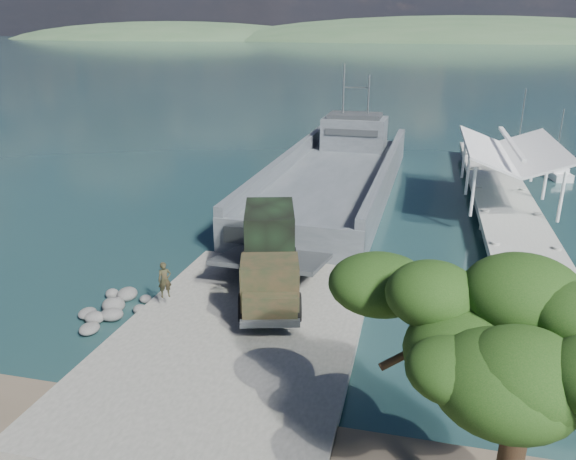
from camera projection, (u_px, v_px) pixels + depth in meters
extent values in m
plane|color=#1A3D40|center=(246.00, 328.00, 24.95)|extent=(1400.00, 1400.00, 0.00)
cube|color=slate|center=(239.00, 335.00, 23.95)|extent=(10.00, 18.00, 0.50)
cube|color=#9B9D93|center=(506.00, 208.00, 38.27)|extent=(4.00, 44.00, 0.50)
cube|color=#464E52|center=(334.00, 187.00, 45.30)|extent=(9.74, 29.60, 2.44)
cube|color=#464E52|center=(285.00, 162.00, 45.69)|extent=(1.53, 29.33, 1.27)
cube|color=#464E52|center=(387.00, 168.00, 43.67)|extent=(1.53, 29.33, 1.27)
cube|color=#464E52|center=(287.00, 245.00, 31.90)|extent=(8.81, 0.67, 2.54)
cube|color=#464E52|center=(354.00, 133.00, 53.25)|extent=(5.99, 4.10, 2.93)
cube|color=#313537|center=(355.00, 115.00, 52.68)|extent=(4.99, 3.28, 0.39)
cylinder|color=gray|center=(344.00, 91.00, 52.20)|extent=(0.16, 0.16, 4.89)
cylinder|color=gray|center=(368.00, 97.00, 51.79)|extent=(0.16, 0.16, 3.91)
cylinder|color=black|center=(244.00, 308.00, 24.37)|extent=(0.76, 1.35, 1.28)
cylinder|color=black|center=(296.00, 307.00, 24.44)|extent=(0.76, 1.35, 1.28)
cylinder|color=black|center=(247.00, 276.00, 27.52)|extent=(0.76, 1.35, 1.28)
cylinder|color=black|center=(293.00, 275.00, 27.59)|extent=(0.76, 1.35, 1.28)
cylinder|color=black|center=(248.00, 260.00, 29.38)|extent=(0.76, 1.35, 1.28)
cylinder|color=black|center=(292.00, 259.00, 29.44)|extent=(0.76, 1.35, 1.28)
cube|color=black|center=(270.00, 278.00, 26.95)|extent=(4.04, 7.81, 0.25)
cube|color=black|center=(270.00, 282.00, 24.09)|extent=(2.89, 2.55, 1.97)
cube|color=black|center=(270.00, 305.00, 23.15)|extent=(2.42, 1.45, 0.99)
cube|color=black|center=(270.00, 260.00, 28.13)|extent=(3.56, 5.02, 0.35)
cube|color=black|center=(270.00, 232.00, 27.83)|extent=(3.26, 4.24, 2.47)
cube|color=#313537|center=(270.00, 323.00, 22.89)|extent=(2.45, 0.88, 0.30)
imported|color=black|center=(165.00, 288.00, 25.79)|extent=(0.74, 0.69, 1.70)
cube|color=white|center=(554.00, 173.00, 50.46)|extent=(2.34, 5.21, 0.82)
cube|color=white|center=(559.00, 170.00, 49.41)|extent=(1.52, 1.67, 0.55)
cylinder|color=gray|center=(559.00, 140.00, 49.44)|extent=(0.09, 0.09, 5.49)
cube|color=white|center=(516.00, 159.00, 55.49)|extent=(1.76, 6.03, 0.99)
cube|color=white|center=(519.00, 155.00, 54.26)|extent=(1.54, 1.76, 0.66)
cylinder|color=gray|center=(521.00, 123.00, 54.27)|extent=(0.11, 0.11, 6.58)
ellipsoid|color=#16370F|center=(528.00, 358.00, 12.39)|extent=(5.76, 5.35, 2.47)
ellipsoid|color=#16370F|center=(380.00, 284.00, 15.96)|extent=(2.88, 2.88, 1.64)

